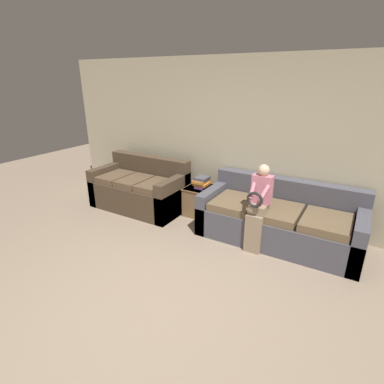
% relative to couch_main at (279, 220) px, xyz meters
% --- Properties ---
extents(ground_plane, '(14.00, 14.00, 0.00)m').
position_rel_couch_main_xyz_m(ground_plane, '(-0.70, -2.25, -0.31)').
color(ground_plane, gray).
extents(wall_back, '(7.31, 0.06, 2.55)m').
position_rel_couch_main_xyz_m(wall_back, '(-0.70, 0.49, 0.97)').
color(wall_back, '#BCB293').
rests_on(wall_back, ground_plane).
extents(couch_main, '(2.21, 0.96, 0.83)m').
position_rel_couch_main_xyz_m(couch_main, '(0.00, 0.00, 0.00)').
color(couch_main, '#4C4C56').
rests_on(couch_main, ground_plane).
extents(couch_side, '(1.65, 0.88, 0.89)m').
position_rel_couch_main_xyz_m(couch_side, '(-2.48, -0.11, 0.03)').
color(couch_side, '#473828').
rests_on(couch_side, ground_plane).
extents(child_left_seated, '(0.27, 0.36, 1.18)m').
position_rel_couch_main_xyz_m(child_left_seated, '(-0.20, -0.40, 0.34)').
color(child_left_seated, gray).
rests_on(child_left_seated, ground_plane).
extents(side_shelf, '(0.50, 0.53, 0.49)m').
position_rel_couch_main_xyz_m(side_shelf, '(-1.38, 0.18, -0.05)').
color(side_shelf, olive).
rests_on(side_shelf, ground_plane).
extents(book_stack, '(0.23, 0.28, 0.18)m').
position_rel_couch_main_xyz_m(book_stack, '(-1.38, 0.18, 0.28)').
color(book_stack, '#7A4284').
rests_on(book_stack, side_shelf).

